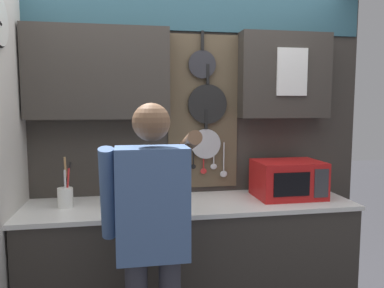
# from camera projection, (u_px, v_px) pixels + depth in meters

# --- Properties ---
(base_cabinet_counter) EXTENTS (2.28, 0.63, 0.92)m
(base_cabinet_counter) POSITION_uv_depth(u_px,v_px,m) (191.00, 266.00, 2.67)
(base_cabinet_counter) COLOR #38332D
(base_cabinet_counter) RESTS_ON ground_plane
(back_wall_unit) EXTENTS (2.85, 0.22, 2.44)m
(back_wall_unit) POSITION_uv_depth(u_px,v_px,m) (183.00, 120.00, 2.83)
(back_wall_unit) COLOR #38332D
(back_wall_unit) RESTS_ON ground_plane
(microwave) EXTENTS (0.48, 0.36, 0.27)m
(microwave) POSITION_uv_depth(u_px,v_px,m) (288.00, 179.00, 2.76)
(microwave) COLOR red
(microwave) RESTS_ON base_cabinet_counter
(knife_block) EXTENTS (0.12, 0.16, 0.27)m
(knife_block) POSITION_uv_depth(u_px,v_px,m) (124.00, 190.00, 2.55)
(knife_block) COLOR brown
(knife_block) RESTS_ON base_cabinet_counter
(utensil_crock) EXTENTS (0.10, 0.10, 0.34)m
(utensil_crock) POSITION_uv_depth(u_px,v_px,m) (66.00, 195.00, 2.49)
(utensil_crock) COLOR white
(utensil_crock) RESTS_ON base_cabinet_counter
(person) EXTENTS (0.54, 0.63, 1.62)m
(person) POSITION_uv_depth(u_px,v_px,m) (152.00, 226.00, 1.99)
(person) COLOR #383842
(person) RESTS_ON ground_plane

